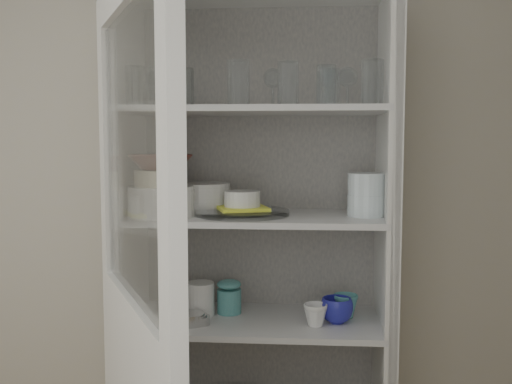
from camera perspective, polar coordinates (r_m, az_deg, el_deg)
The scene contains 31 objects.
wall_back at distance 2.40m, azimuth -4.37°, elevation -0.59°, with size 3.60×0.02×2.60m, color #AEA690.
pantry_cabinet at distance 2.28m, azimuth 0.12°, elevation -10.06°, with size 1.00×0.45×2.10m.
cupboard_door at distance 1.71m, azimuth -11.89°, elevation -17.87°, with size 0.45×0.82×2.00m.
tumbler_0 at distance 2.09m, azimuth -10.22°, elevation 10.27°, with size 0.07×0.07×0.14m, color silver.
tumbler_1 at distance 2.06m, azimuth -11.96°, elevation 10.33°, with size 0.07×0.07×0.14m, color silver.
tumbler_2 at distance 2.02m, azimuth -1.77°, elevation 10.83°, with size 0.08×0.08×0.16m, color silver.
tumbler_3 at distance 2.01m, azimuth 3.23°, elevation 10.76°, with size 0.07×0.07×0.15m, color silver.
tumbler_4 at distance 2.02m, azimuth 7.53°, elevation 10.34°, with size 0.06×0.06×0.13m, color silver.
tumbler_5 at distance 2.00m, azimuth 7.04°, elevation 10.55°, with size 0.07×0.07×0.14m, color silver.
tumbler_6 at distance 2.03m, azimuth 11.55°, elevation 10.67°, with size 0.08×0.08×0.15m, color silver.
tumbler_7 at distance 2.22m, azimuth -10.80°, elevation 9.98°, with size 0.07×0.07×0.14m, color silver.
tumbler_8 at distance 2.19m, azimuth -9.71°, elevation 10.20°, with size 0.07×0.07×0.15m, color silver.
tumbler_9 at distance 2.17m, azimuth -7.20°, elevation 10.26°, with size 0.07×0.07×0.15m, color silver.
goblet_0 at distance 2.33m, azimuth -10.07°, elevation 10.21°, with size 0.08×0.08×0.17m, color silver, non-canonical shape.
goblet_1 at distance 2.23m, azimuth 1.70°, elevation 10.46°, with size 0.08×0.08×0.17m, color silver, non-canonical shape.
goblet_2 at distance 2.23m, azimuth 7.16°, elevation 10.53°, with size 0.08×0.08×0.18m, color silver, non-canonical shape.
goblet_3 at distance 2.24m, azimuth 9.14°, elevation 10.41°, with size 0.08×0.08×0.17m, color silver, non-canonical shape.
plate_stack_front at distance 2.12m, azimuth -9.48°, elevation -0.93°, with size 0.24×0.24×0.11m, color white.
plate_stack_back at distance 2.26m, azimuth -5.27°, elevation -0.51°, with size 0.21×0.21×0.11m, color white.
cream_bowl at distance 2.12m, azimuth -9.52°, elevation 1.38°, with size 0.19×0.19×0.06m, color beige.
terracotta_bowl at distance 2.11m, azimuth -9.54°, elevation 2.96°, with size 0.23×0.23×0.06m, color #57271E.
glass_platter at distance 2.14m, azimuth -1.38°, elevation -2.06°, with size 0.36×0.36×0.02m, color silver.
yellow_trivet at distance 2.14m, azimuth -1.38°, elevation -1.63°, with size 0.18×0.18×0.01m, color #FDF13D.
white_ramekin at distance 2.13m, azimuth -1.38°, elevation -0.68°, with size 0.14×0.14×0.06m, color white.
grey_bowl_stack at distance 2.14m, azimuth 10.98°, elevation -0.27°, with size 0.14×0.14×0.16m, color silver.
mug_blue at distance 2.19m, azimuth 8.09°, elevation -11.63°, with size 0.12×0.12×0.09m, color #1D2A9B.
mug_teal at distance 2.26m, azimuth 8.94°, elevation -11.19°, with size 0.10×0.10×0.09m, color #1A7B7E.
mug_white at distance 2.15m, azimuth 5.97°, elevation -12.14°, with size 0.09×0.09×0.08m, color white.
teal_jar at distance 2.29m, azimuth -2.70°, elevation -10.61°, with size 0.10×0.10×0.12m.
measuring_cups at distance 2.18m, azimuth -6.60°, elevation -12.45°, with size 0.11×0.11×0.04m, color #B3B3B3.
white_canister at distance 2.27m, azimuth -5.57°, elevation -10.58°, with size 0.11×0.11×0.13m, color white.
Camera 1 is at (0.36, -0.86, 1.54)m, focal length 40.00 mm.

